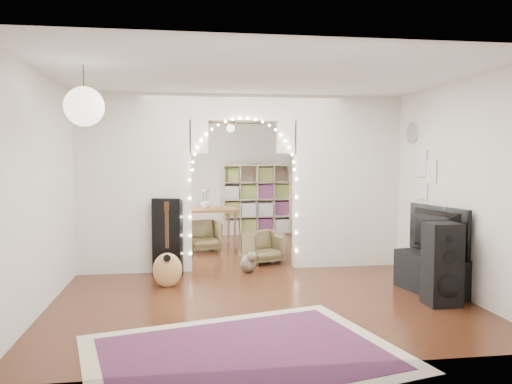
{
  "coord_description": "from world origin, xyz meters",
  "views": [
    {
      "loc": [
        -0.92,
        -7.67,
        1.74
      ],
      "look_at": [
        0.25,
        0.3,
        1.18
      ],
      "focal_mm": 35.0,
      "sensor_mm": 36.0,
      "label": 1
    }
  ],
  "objects": [
    {
      "name": "tv",
      "position": [
        2.2,
        -1.77,
        0.81
      ],
      "size": [
        0.36,
        1.08,
        0.62
      ],
      "primitive_type": "imported",
      "rotation": [
        0.0,
        0.0,
        1.78
      ],
      "color": "black",
      "rests_on": "media_console"
    },
    {
      "name": "wall_left",
      "position": [
        -2.5,
        0.0,
        1.35
      ],
      "size": [
        0.02,
        7.5,
        2.7
      ],
      "primitive_type": "cube",
      "color": "silver",
      "rests_on": "floor"
    },
    {
      "name": "wall_right",
      "position": [
        2.5,
        0.0,
        1.35
      ],
      "size": [
        0.02,
        7.5,
        2.7
      ],
      "primitive_type": "cube",
      "color": "silver",
      "rests_on": "floor"
    },
    {
      "name": "guitar_case",
      "position": [
        -1.16,
        -0.25,
        0.57
      ],
      "size": [
        0.46,
        0.27,
        1.14
      ],
      "primitive_type": "cube",
      "rotation": [
        0.0,
        0.0,
        -0.32
      ],
      "color": "black",
      "rests_on": "floor"
    },
    {
      "name": "wall_back",
      "position": [
        0.0,
        3.75,
        1.35
      ],
      "size": [
        5.0,
        0.02,
        2.7
      ],
      "primitive_type": "cube",
      "color": "silver",
      "rests_on": "floor"
    },
    {
      "name": "paper_lantern",
      "position": [
        -1.9,
        -2.4,
        2.25
      ],
      "size": [
        0.4,
        0.4,
        0.4
      ],
      "primitive_type": "sphere",
      "color": "white",
      "rests_on": "ceiling"
    },
    {
      "name": "area_rug",
      "position": [
        -0.41,
        -3.4,
        0.01
      ],
      "size": [
        3.1,
        2.6,
        0.02
      ],
      "primitive_type": "cube",
      "rotation": [
        0.0,
        0.0,
        0.24
      ],
      "color": "maroon",
      "rests_on": "floor"
    },
    {
      "name": "dining_chair_left",
      "position": [
        -0.57,
        1.56,
        0.28
      ],
      "size": [
        0.71,
        0.73,
        0.56
      ],
      "primitive_type": "imported",
      "rotation": [
        0.0,
        0.0,
        0.22
      ],
      "color": "brown",
      "rests_on": "floor"
    },
    {
      "name": "wall_clock",
      "position": [
        2.48,
        -0.6,
        2.1
      ],
      "size": [
        0.03,
        0.31,
        0.31
      ],
      "primitive_type": "cylinder",
      "rotation": [
        0.0,
        1.57,
        0.0
      ],
      "color": "white",
      "rests_on": "wall_right"
    },
    {
      "name": "acoustic_guitar",
      "position": [
        -1.14,
        -0.99,
        0.42
      ],
      "size": [
        0.4,
        0.18,
        0.97
      ],
      "rotation": [
        0.0,
        0.0,
        -0.13
      ],
      "color": "#B27D47",
      "rests_on": "floor"
    },
    {
      "name": "ceiling",
      "position": [
        0.0,
        0.0,
        2.7
      ],
      "size": [
        5.0,
        7.5,
        0.02
      ],
      "primitive_type": "cube",
      "color": "white",
      "rests_on": "wall_back"
    },
    {
      "name": "flower_vase",
      "position": [
        -0.5,
        1.98,
        0.85
      ],
      "size": [
        0.2,
        0.2,
        0.19
      ],
      "primitive_type": "imported",
      "rotation": [
        0.0,
        0.0,
        0.11
      ],
      "color": "white",
      "rests_on": "dining_table"
    },
    {
      "name": "dining_chair_right",
      "position": [
        0.36,
        0.35,
        0.26
      ],
      "size": [
        0.72,
        0.73,
        0.53
      ],
      "primitive_type": "imported",
      "rotation": [
        0.0,
        0.0,
        0.31
      ],
      "color": "brown",
      "rests_on": "floor"
    },
    {
      "name": "media_console",
      "position": [
        2.2,
        -1.77,
        0.25
      ],
      "size": [
        0.6,
        1.06,
        0.5
      ],
      "primitive_type": "cube",
      "rotation": [
        0.0,
        0.0,
        0.21
      ],
      "color": "black",
      "rests_on": "floor"
    },
    {
      "name": "picture_frames",
      "position": [
        2.48,
        -1.0,
        1.5
      ],
      "size": [
        0.02,
        0.5,
        0.7
      ],
      "primitive_type": null,
      "color": "white",
      "rests_on": "wall_right"
    },
    {
      "name": "dining_table",
      "position": [
        -0.5,
        1.98,
        0.68
      ],
      "size": [
        1.28,
        0.93,
        0.76
      ],
      "rotation": [
        0.0,
        0.0,
        0.11
      ],
      "color": "brown",
      "rests_on": "floor"
    },
    {
      "name": "divider_wall",
      "position": [
        0.0,
        0.0,
        1.42
      ],
      "size": [
        5.0,
        0.2,
        2.7
      ],
      "color": "silver",
      "rests_on": "floor"
    },
    {
      "name": "tabby_cat",
      "position": [
        0.05,
        -0.27,
        0.15
      ],
      "size": [
        0.31,
        0.56,
        0.37
      ],
      "rotation": [
        0.0,
        0.0,
        0.21
      ],
      "color": "brown",
      "rests_on": "floor"
    },
    {
      "name": "wall_front",
      "position": [
        0.0,
        -3.75,
        1.35
      ],
      "size": [
        5.0,
        0.02,
        2.7
      ],
      "primitive_type": "cube",
      "color": "silver",
      "rests_on": "floor"
    },
    {
      "name": "window",
      "position": [
        -2.47,
        1.8,
        1.5
      ],
      "size": [
        0.04,
        1.2,
        1.4
      ],
      "primitive_type": "cube",
      "color": "white",
      "rests_on": "wall_left"
    },
    {
      "name": "bookcase",
      "position": [
        0.72,
        3.5,
        0.79
      ],
      "size": [
        1.56,
        0.5,
        1.58
      ],
      "primitive_type": "cube",
      "rotation": [
        0.0,
        0.0,
        0.07
      ],
      "color": "tan",
      "rests_on": "floor"
    },
    {
      "name": "floor_speaker",
      "position": [
        2.08,
        -2.28,
        0.49
      ],
      "size": [
        0.38,
        0.34,
        0.98
      ],
      "rotation": [
        0.0,
        0.0,
        0.01
      ],
      "color": "black",
      "rests_on": "floor"
    },
    {
      "name": "floor",
      "position": [
        0.0,
        0.0,
        0.0
      ],
      "size": [
        7.5,
        7.5,
        0.0
      ],
      "primitive_type": "plane",
      "color": "black",
      "rests_on": "ground"
    },
    {
      "name": "fairy_lights",
      "position": [
        0.0,
        -0.13,
        1.55
      ],
      "size": [
        1.64,
        0.04,
        1.6
      ],
      "primitive_type": null,
      "color": "#FFEABF",
      "rests_on": "divider_wall"
    },
    {
      "name": "ceiling_fan",
      "position": [
        0.0,
        2.0,
        2.4
      ],
      "size": [
        1.1,
        1.1,
        0.3
      ],
      "primitive_type": null,
      "color": "gold",
      "rests_on": "ceiling"
    }
  ]
}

